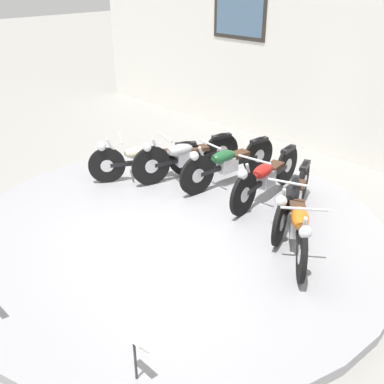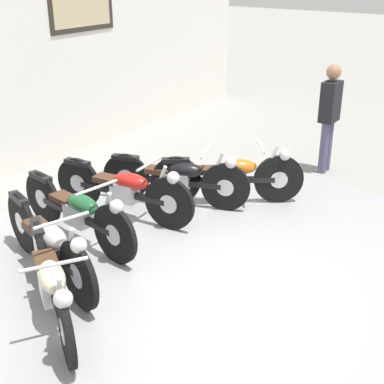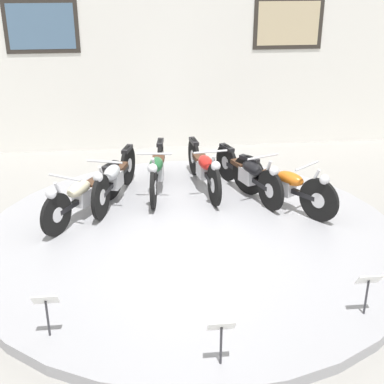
{
  "view_description": "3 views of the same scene",
  "coord_description": "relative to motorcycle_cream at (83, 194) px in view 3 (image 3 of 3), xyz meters",
  "views": [
    {
      "loc": [
        4.01,
        -3.68,
        3.42
      ],
      "look_at": [
        0.05,
        0.3,
        0.58
      ],
      "focal_mm": 42.0,
      "sensor_mm": 36.0,
      "label": 1
    },
    {
      "loc": [
        -4.06,
        -2.58,
        3.13
      ],
      "look_at": [
        0.16,
        0.39,
        0.86
      ],
      "focal_mm": 50.0,
      "sensor_mm": 36.0,
      "label": 2
    },
    {
      "loc": [
        -0.71,
        -6.6,
        3.68
      ],
      "look_at": [
        0.06,
        0.41,
        0.59
      ],
      "focal_mm": 50.0,
      "sensor_mm": 36.0,
      "label": 3
    }
  ],
  "objects": [
    {
      "name": "motorcycle_black",
      "position": [
        2.59,
        0.54,
        0.01
      ],
      "size": [
        0.77,
        1.88,
        0.79
      ],
      "color": "black",
      "rests_on": "display_platform"
    },
    {
      "name": "motorcycle_red",
      "position": [
        1.9,
        0.84,
        0.02
      ],
      "size": [
        0.54,
        2.0,
        0.81
      ],
      "color": "black",
      "rests_on": "display_platform"
    },
    {
      "name": "motorcycle_green",
      "position": [
        1.13,
        0.84,
        0.02
      ],
      "size": [
        0.54,
        2.0,
        0.81
      ],
      "color": "black",
      "rests_on": "display_platform"
    },
    {
      "name": "info_placard_front_right",
      "position": [
        3.19,
        -2.76,
        -0.01
      ],
      "size": [
        0.26,
        0.11,
        0.51
      ],
      "color": "#333338",
      "rests_on": "display_platform"
    },
    {
      "name": "info_placard_front_centre",
      "position": [
        1.51,
        -3.36,
        -0.01
      ],
      "size": [
        0.26,
        0.11,
        0.51
      ],
      "color": "#333338",
      "rests_on": "display_platform"
    },
    {
      "name": "motorcycle_cream",
      "position": [
        0.0,
        0.0,
        0.0
      ],
      "size": [
        1.09,
        1.7,
        0.78
      ],
      "color": "black",
      "rests_on": "display_platform"
    },
    {
      "name": "display_platform",
      "position": [
        1.51,
        -0.73,
        -0.44
      ],
      "size": [
        5.96,
        5.96,
        0.13
      ],
      "primitive_type": "cylinder",
      "color": "#99999E",
      "rests_on": "ground_plane"
    },
    {
      "name": "back_wall",
      "position": [
        1.51,
        3.55,
        1.77
      ],
      "size": [
        14.0,
        0.22,
        4.55
      ],
      "color": "white",
      "rests_on": "ground_plane"
    },
    {
      "name": "info_placard_front_left",
      "position": [
        -0.16,
        -2.76,
        -0.01
      ],
      "size": [
        0.26,
        0.11,
        0.51
      ],
      "color": "#333338",
      "rests_on": "display_platform"
    },
    {
      "name": "ground_plane",
      "position": [
        1.51,
        -0.73,
        -0.51
      ],
      "size": [
        60.0,
        60.0,
        0.0
      ],
      "primitive_type": "plane",
      "color": "gray"
    },
    {
      "name": "motorcycle_silver",
      "position": [
        0.44,
        0.54,
        0.02
      ],
      "size": [
        0.71,
        1.95,
        0.81
      ],
      "color": "black",
      "rests_on": "display_platform"
    },
    {
      "name": "motorcycle_orange",
      "position": [
        3.03,
        0.0,
        0.02
      ],
      "size": [
        1.25,
        1.64,
        0.8
      ],
      "color": "black",
      "rests_on": "display_platform"
    }
  ]
}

